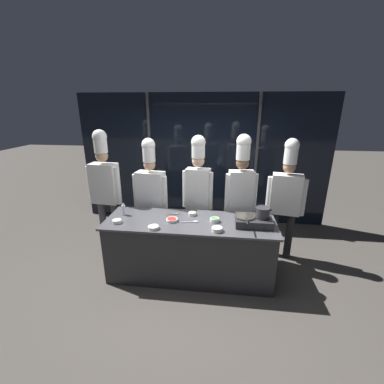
{
  "coord_description": "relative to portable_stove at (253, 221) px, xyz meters",
  "views": [
    {
      "loc": [
        0.43,
        -3.31,
        2.47
      ],
      "look_at": [
        0.0,
        0.25,
        1.24
      ],
      "focal_mm": 24.0,
      "sensor_mm": 36.0,
      "label": 1
    }
  ],
  "objects": [
    {
      "name": "stock_pot",
      "position": [
        0.11,
        0.0,
        0.14
      ],
      "size": [
        0.22,
        0.19,
        0.14
      ],
      "color": "#333335",
      "rests_on": "portable_stove"
    },
    {
      "name": "prep_bowl_chicken",
      "position": [
        -0.49,
        -0.26,
        -0.03
      ],
      "size": [
        0.14,
        0.14,
        0.06
      ],
      "color": "white",
      "rests_on": "demo_counter"
    },
    {
      "name": "chef_pastry",
      "position": [
        -0.15,
        0.62,
        0.28
      ],
      "size": [
        0.5,
        0.24,
        2.06
      ],
      "rotation": [
        0.0,
        0.0,
        3.26
      ],
      "color": "#232326",
      "rests_on": "ground_plane"
    },
    {
      "name": "frying_pan",
      "position": [
        -0.11,
        -0.0,
        0.09
      ],
      "size": [
        0.28,
        0.48,
        0.05
      ],
      "color": "#38332D",
      "rests_on": "portable_stove"
    },
    {
      "name": "chef_sous",
      "position": [
        -1.62,
        0.64,
        0.17
      ],
      "size": [
        0.6,
        0.3,
        1.98
      ],
      "rotation": [
        0.0,
        0.0,
        3.0
      ],
      "color": "#232326",
      "rests_on": "ground_plane"
    },
    {
      "name": "squeeze_bottle_clear",
      "position": [
        -1.9,
        0.11,
        0.04
      ],
      "size": [
        0.06,
        0.06,
        0.2
      ],
      "color": "white",
      "rests_on": "demo_counter"
    },
    {
      "name": "prep_bowl_onion",
      "position": [
        -1.89,
        -0.17,
        -0.03
      ],
      "size": [
        0.13,
        0.13,
        0.05
      ],
      "color": "white",
      "rests_on": "demo_counter"
    },
    {
      "name": "serving_spoon_solid",
      "position": [
        -1.14,
        0.22,
        -0.05
      ],
      "size": [
        0.21,
        0.09,
        0.02
      ],
      "color": "olive",
      "rests_on": "demo_counter"
    },
    {
      "name": "prep_bowl_rice",
      "position": [
        -1.34,
        -0.29,
        -0.03
      ],
      "size": [
        0.15,
        0.15,
        0.04
      ],
      "color": "white",
      "rests_on": "demo_counter"
    },
    {
      "name": "prep_bowl_scallions",
      "position": [
        -0.53,
        0.03,
        -0.03
      ],
      "size": [
        0.13,
        0.13,
        0.06
      ],
      "color": "white",
      "rests_on": "demo_counter"
    },
    {
      "name": "chef_line",
      "position": [
        -0.84,
        0.67,
        0.27
      ],
      "size": [
        0.5,
        0.25,
        2.03
      ],
      "rotation": [
        0.0,
        0.0,
        3.0
      ],
      "color": "#232326",
      "rests_on": "ground_plane"
    },
    {
      "name": "chef_apprentice",
      "position": [
        0.57,
        0.71,
        0.18
      ],
      "size": [
        0.59,
        0.31,
        2.0
      ],
      "rotation": [
        0.0,
        0.0,
        2.96
      ],
      "color": "#232326",
      "rests_on": "ground_plane"
    },
    {
      "name": "prep_bowl_bell_pepper",
      "position": [
        -1.14,
        -0.03,
        -0.03
      ],
      "size": [
        0.17,
        0.17,
        0.04
      ],
      "color": "white",
      "rests_on": "demo_counter"
    },
    {
      "name": "portable_stove",
      "position": [
        0.0,
        0.0,
        0.0
      ],
      "size": [
        0.49,
        0.38,
        0.12
      ],
      "color": "#28282B",
      "rests_on": "demo_counter"
    },
    {
      "name": "window_wall_back",
      "position": [
        -0.88,
        2.04,
        0.4
      ],
      "size": [
        5.21,
        0.09,
        2.7
      ],
      "color": "black",
      "rests_on": "ground_plane"
    },
    {
      "name": "serving_spoon_slotted",
      "position": [
        -0.83,
        -0.02,
        -0.05
      ],
      "size": [
        0.26,
        0.1,
        0.02
      ],
      "color": "#B2B5BA",
      "rests_on": "demo_counter"
    },
    {
      "name": "chef_head",
      "position": [
        -2.43,
        0.68,
        0.26
      ],
      "size": [
        0.6,
        0.28,
        2.1
      ],
      "rotation": [
        0.0,
        0.0,
        3.04
      ],
      "color": "#4C4C51",
      "rests_on": "ground_plane"
    },
    {
      "name": "demo_counter",
      "position": [
        -0.88,
        0.02,
        -0.5
      ],
      "size": [
        2.44,
        0.82,
        0.89
      ],
      "color": "#2D2D30",
      "rests_on": "ground_plane"
    },
    {
      "name": "prep_bowl_ginger",
      "position": [
        -0.88,
        0.22,
        -0.03
      ],
      "size": [
        0.12,
        0.12,
        0.05
      ],
      "color": "white",
      "rests_on": "demo_counter"
    },
    {
      "name": "ground_plane",
      "position": [
        -0.88,
        0.02,
        -0.95
      ],
      "size": [
        24.0,
        24.0,
        0.0
      ],
      "primitive_type": "plane",
      "color": "#47423D"
    }
  ]
}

